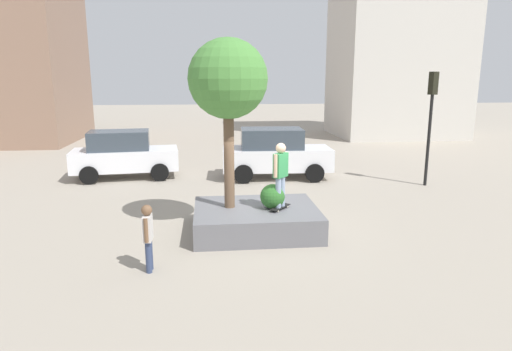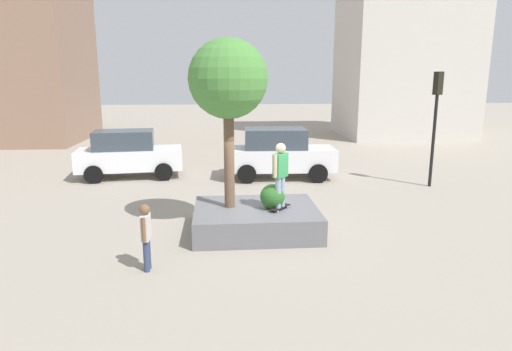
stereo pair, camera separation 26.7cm
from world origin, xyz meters
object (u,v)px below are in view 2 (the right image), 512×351
skateboard (280,207)px  skateboarder (280,171)px  planter_ledge (256,219)px  traffic_light_corner (436,109)px  sedan_parked (279,153)px  police_car (128,154)px  plaza_tree (228,81)px  passerby_with_bag (146,232)px

skateboard → skateboarder: size_ratio=0.43×
planter_ledge → traffic_light_corner: size_ratio=0.77×
sedan_parked → traffic_light_corner: (5.69, -1.95, 1.93)m
skateboard → police_car: police_car is taller
plaza_tree → skateboarder: size_ratio=2.59×
plaza_tree → skateboard: bearing=-15.6°
police_car → traffic_light_corner: traffic_light_corner is taller
plaza_tree → sedan_parked: bearing=70.9°
skateboarder → sedan_parked: (0.89, 6.84, -0.69)m
planter_ledge → skateboard: bearing=-20.6°
planter_ledge → skateboarder: size_ratio=1.93×
planter_ledge → skateboarder: (0.63, -0.24, 1.41)m
planter_ledge → traffic_light_corner: bearing=32.8°
plaza_tree → traffic_light_corner: 9.18m
skateboard → sedan_parked: 6.90m
plaza_tree → skateboarder: bearing=-15.6°
skateboard → sedan_parked: (0.89, 6.84, 0.33)m
skateboard → skateboarder: skateboarder is taller
plaza_tree → passerby_with_bag: plaza_tree is taller
plaza_tree → police_car: size_ratio=1.00×
skateboard → traffic_light_corner: traffic_light_corner is taller
plaza_tree → traffic_light_corner: size_ratio=1.03×
skateboarder → traffic_light_corner: bearing=36.6°
skateboard → sedan_parked: size_ratio=0.16×
plaza_tree → skateboard: size_ratio=5.99×
skateboard → plaza_tree: bearing=164.4°
police_car → sedan_parked: bearing=-5.9°
planter_ledge → sedan_parked: size_ratio=0.73×
skateboarder → traffic_light_corner: traffic_light_corner is taller
police_car → passerby_with_bag: (2.21, -9.57, -0.15)m
planter_ledge → skateboarder: bearing=-20.6°
plaza_tree → passerby_with_bag: 4.46m
planter_ledge → police_car: 8.73m
police_car → traffic_light_corner: (12.02, -2.60, 1.98)m
sedan_parked → planter_ledge: bearing=-103.0°
planter_ledge → skateboard: skateboard is taller
plaza_tree → police_car: plaza_tree is taller
police_car → passerby_with_bag: 9.83m
skateboarder → police_car: 9.28m
traffic_light_corner → police_car: bearing=167.8°
plaza_tree → passerby_with_bag: size_ratio=2.98×
planter_ledge → sedan_parked: 6.81m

